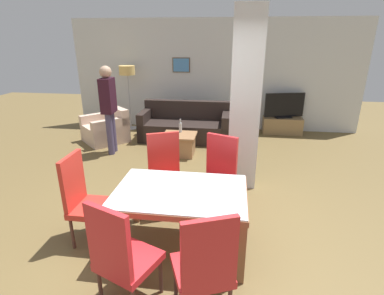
# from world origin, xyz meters

# --- Properties ---
(ground_plane) EXTENTS (18.00, 18.00, 0.00)m
(ground_plane) POSITION_xyz_m (0.00, 0.00, 0.00)
(ground_plane) COLOR brown
(back_wall) EXTENTS (7.20, 0.09, 2.70)m
(back_wall) POSITION_xyz_m (-0.00, 4.88, 1.35)
(back_wall) COLOR silver
(back_wall) RESTS_ON ground_plane
(divider_pillar) EXTENTS (0.44, 0.28, 2.70)m
(divider_pillar) POSITION_xyz_m (0.69, 1.67, 1.35)
(divider_pillar) COLOR silver
(divider_pillar) RESTS_ON ground_plane
(dining_table) EXTENTS (1.42, 0.96, 0.73)m
(dining_table) POSITION_xyz_m (0.00, 0.00, 0.57)
(dining_table) COLOR brown
(dining_table) RESTS_ON ground_plane
(dining_chair_near_right) EXTENTS (0.60, 0.60, 1.06)m
(dining_chair_near_right) POSITION_xyz_m (0.35, -0.88, 0.55)
(dining_chair_near_right) COLOR red
(dining_chair_near_right) RESTS_ON ground_plane
(dining_chair_far_right) EXTENTS (0.60, 0.60, 1.06)m
(dining_chair_far_right) POSITION_xyz_m (0.35, 0.84, 0.55)
(dining_chair_far_right) COLOR red
(dining_chair_far_right) RESTS_ON ground_plane
(dining_chair_near_left) EXTENTS (0.60, 0.60, 1.06)m
(dining_chair_near_left) POSITION_xyz_m (-0.35, -0.86, 0.55)
(dining_chair_near_left) COLOR red
(dining_chair_near_left) RESTS_ON ground_plane
(dining_chair_head_left) EXTENTS (0.46, 0.46, 1.06)m
(dining_chair_head_left) POSITION_xyz_m (-1.10, 0.00, 0.55)
(dining_chair_head_left) COLOR red
(dining_chair_head_left) RESTS_ON ground_plane
(dining_chair_far_left) EXTENTS (0.60, 0.60, 1.06)m
(dining_chair_far_left) POSITION_xyz_m (-0.35, 0.84, 0.55)
(dining_chair_far_left) COLOR red
(dining_chair_far_left) RESTS_ON ground_plane
(sofa) EXTENTS (2.03, 0.89, 0.85)m
(sofa) POSITION_xyz_m (-0.57, 3.84, 0.29)
(sofa) COLOR black
(sofa) RESTS_ON ground_plane
(armchair) EXTENTS (1.18, 1.18, 0.75)m
(armchair) POSITION_xyz_m (-2.32, 3.42, 0.27)
(armchair) COLOR beige
(armchair) RESTS_ON ground_plane
(coffee_table) EXTENTS (0.67, 0.57, 0.43)m
(coffee_table) POSITION_xyz_m (-0.52, 2.84, 0.22)
(coffee_table) COLOR #9A6C45
(coffee_table) RESTS_ON ground_plane
(bottle) EXTENTS (0.06, 0.06, 0.28)m
(bottle) POSITION_xyz_m (-0.53, 3.00, 0.53)
(bottle) COLOR #B2B7BC
(bottle) RESTS_ON coffee_table
(tv_stand) EXTENTS (0.94, 0.40, 0.40)m
(tv_stand) POSITION_xyz_m (1.75, 4.60, 0.20)
(tv_stand) COLOR olive
(tv_stand) RESTS_ON ground_plane
(tv_screen) EXTENTS (0.95, 0.29, 0.60)m
(tv_screen) POSITION_xyz_m (1.75, 4.60, 0.69)
(tv_screen) COLOR black
(tv_screen) RESTS_ON tv_stand
(floor_lamp) EXTENTS (0.39, 0.39, 1.60)m
(floor_lamp) POSITION_xyz_m (-2.11, 4.47, 1.36)
(floor_lamp) COLOR #B7B7BC
(floor_lamp) RESTS_ON ground_plane
(standing_person) EXTENTS (0.24, 0.39, 1.75)m
(standing_person) POSITION_xyz_m (-1.92, 2.75, 1.02)
(standing_person) COLOR #463E60
(standing_person) RESTS_ON ground_plane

